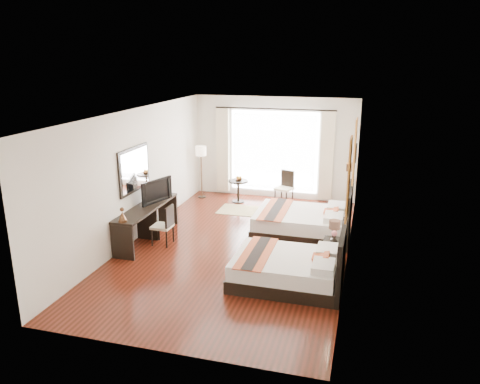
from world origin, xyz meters
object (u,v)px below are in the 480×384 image
(fruit_bowl, at_px, (239,179))
(desk_chair, at_px, (163,232))
(console_desk, at_px, (147,223))
(television, at_px, (154,190))
(bed_far, at_px, (305,222))
(table_lamp, at_px, (335,226))
(bed_near, at_px, (291,268))
(window_chair, at_px, (284,193))
(side_table, at_px, (238,191))
(vase, at_px, (334,238))
(floor_lamp, at_px, (201,154))
(nightstand, at_px, (333,252))

(fruit_bowl, bearing_deg, desk_chair, -102.53)
(console_desk, relative_size, television, 2.45)
(bed_far, height_order, table_lamp, bed_far)
(table_lamp, xyz_separation_m, desk_chair, (-3.53, -0.08, -0.47))
(television, relative_size, fruit_bowl, 4.62)
(bed_near, xyz_separation_m, desk_chair, (-2.89, 1.03, -0.02))
(bed_far, bearing_deg, table_lamp, -60.05)
(window_chair, bearing_deg, side_table, -59.32)
(television, height_order, window_chair, television)
(vase, distance_m, floor_lamp, 5.35)
(vase, height_order, floor_lamp, floor_lamp)
(nightstand, relative_size, console_desk, 0.22)
(table_lamp, xyz_separation_m, television, (-3.96, 0.44, 0.28))
(bed_near, bearing_deg, window_chair, 101.77)
(vase, height_order, desk_chair, desk_chair)
(bed_near, height_order, bed_far, bed_far)
(console_desk, distance_m, floor_lamp, 3.37)
(table_lamp, relative_size, television, 0.38)
(bed_far, distance_m, table_lamp, 1.50)
(nightstand, distance_m, desk_chair, 3.54)
(vase, relative_size, window_chair, 0.17)
(bed_near, relative_size, vase, 12.89)
(bed_near, bearing_deg, television, 155.00)
(console_desk, distance_m, side_table, 3.34)
(television, bearing_deg, vase, -81.01)
(side_table, relative_size, window_chair, 0.69)
(bed_near, distance_m, bed_far, 2.36)
(nightstand, distance_m, window_chair, 3.87)
(bed_far, bearing_deg, floor_lamp, 146.84)
(console_desk, relative_size, window_chair, 2.49)
(bed_far, relative_size, nightstand, 4.29)
(console_desk, xyz_separation_m, window_chair, (2.39, 3.37, -0.11))
(nightstand, xyz_separation_m, desk_chair, (-3.54, -0.00, 0.03))
(bed_near, xyz_separation_m, window_chair, (-0.95, 4.55, -0.01))
(vase, xyz_separation_m, floor_lamp, (-3.93, 3.56, 0.66))
(nightstand, height_order, desk_chair, desk_chair)
(nightstand, relative_size, side_table, 0.79)
(table_lamp, relative_size, side_table, 0.56)
(bed_far, height_order, television, television)
(bed_far, distance_m, television, 3.41)
(bed_far, height_order, floor_lamp, floor_lamp)
(television, bearing_deg, bed_near, -96.57)
(side_table, bearing_deg, bed_near, -63.25)
(bed_near, distance_m, vase, 1.14)
(table_lamp, height_order, television, television)
(floor_lamp, distance_m, window_chair, 2.52)
(vase, relative_size, console_desk, 0.07)
(bed_near, distance_m, television, 3.73)
(vase, bearing_deg, bed_near, -126.55)
(nightstand, bearing_deg, table_lamp, 95.65)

